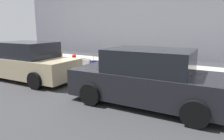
{
  "coord_description": "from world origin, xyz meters",
  "views": [
    {
      "loc": [
        -6.16,
        6.93,
        2.19
      ],
      "look_at": [
        -2.14,
        0.37,
        0.59
      ],
      "focal_mm": 32.64,
      "sensor_mm": 36.0,
      "label": 1
    }
  ],
  "objects": [
    {
      "name": "suitcase_maroon_4",
      "position": [
        -1.2,
        -0.73,
        0.52
      ],
      "size": [
        0.37,
        0.25,
        1.07
      ],
      "color": "maroon",
      "rests_on": "sidewalk_curb"
    },
    {
      "name": "parked_car_charcoal_0",
      "position": [
        -4.08,
        1.51,
        0.75
      ],
      "size": [
        4.59,
        2.23,
        1.61
      ],
      "color": "black",
      "rests_on": "ground_plane"
    },
    {
      "name": "parked_car_beige_1",
      "position": [
        1.32,
        1.51,
        0.75
      ],
      "size": [
        4.46,
        2.16,
        1.61
      ],
      "color": "tan",
      "rests_on": "ground_plane"
    },
    {
      "name": "fire_hydrant",
      "position": [
        0.71,
        -0.66,
        0.54
      ],
      "size": [
        0.39,
        0.21,
        0.76
      ],
      "color": "red",
      "rests_on": "sidewalk_curb"
    },
    {
      "name": "suitcase_teal_1",
      "position": [
        -2.8,
        -0.62,
        0.4
      ],
      "size": [
        0.49,
        0.3,
        0.71
      ],
      "color": "#0F606B",
      "rests_on": "sidewalk_curb"
    },
    {
      "name": "suitcase_black_2",
      "position": [
        -2.26,
        -0.71,
        0.47
      ],
      "size": [
        0.38,
        0.22,
        0.71
      ],
      "color": "black",
      "rests_on": "sidewalk_curb"
    },
    {
      "name": "suitcase_red_0",
      "position": [
        -3.4,
        -0.6,
        0.41
      ],
      "size": [
        0.48,
        0.22,
        0.59
      ],
      "color": "red",
      "rests_on": "sidewalk_curb"
    },
    {
      "name": "sidewalk_curb",
      "position": [
        0.0,
        -2.5,
        0.07
      ],
      "size": [
        18.0,
        5.0,
        0.14
      ],
      "primitive_type": "cube",
      "color": "#ADA89E",
      "rests_on": "ground_plane"
    },
    {
      "name": "ground_plane",
      "position": [
        0.0,
        0.0,
        0.0
      ],
      "size": [
        40.0,
        40.0,
        0.0
      ],
      "primitive_type": "plane",
      "color": "#333335"
    },
    {
      "name": "bollard_post",
      "position": [
        1.44,
        -0.51,
        0.6
      ],
      "size": [
        0.13,
        0.13,
        0.92
      ],
      "primitive_type": "cylinder",
      "color": "brown",
      "rests_on": "sidewalk_curb"
    },
    {
      "name": "suitcase_navy_5",
      "position": [
        -0.67,
        -0.69,
        0.41
      ],
      "size": [
        0.47,
        0.21,
        0.78
      ],
      "color": "navy",
      "rests_on": "sidewalk_curb"
    },
    {
      "name": "suitcase_olive_3",
      "position": [
        -1.73,
        -0.62,
        0.5
      ],
      "size": [
        0.45,
        0.22,
        0.78
      ],
      "color": "#59601E",
      "rests_on": "sidewalk_curb"
    },
    {
      "name": "suitcase_silver_6",
      "position": [
        -0.06,
        -0.69,
        0.41
      ],
      "size": [
        0.51,
        0.25,
        0.6
      ],
      "color": "#9EA0A8",
      "rests_on": "sidewalk_curb"
    }
  ]
}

